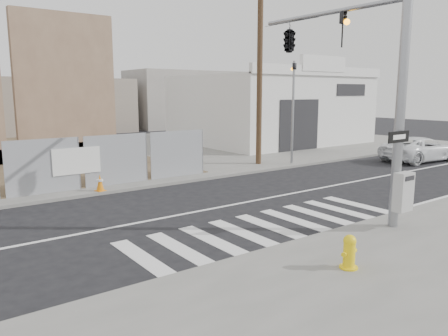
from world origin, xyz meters
TOP-DOWN VIEW (x-y plane):
  - ground at (0.00, 0.00)m, footprint 100.00×100.00m
  - sidewalk_far at (0.00, 14.00)m, footprint 50.00×20.00m
  - signal_pole at (2.49, -2.05)m, footprint 0.96×5.87m
  - far_signal_pole at (8.00, 4.60)m, footprint 0.16×0.20m
  - concrete_wall_right at (-0.50, 14.08)m, footprint 5.50×1.30m
  - auto_shop at (14.00, 12.97)m, footprint 12.00×10.20m
  - utility_pole_right at (6.50, 5.50)m, footprint 1.60×0.28m
  - fire_hydrant at (-0.88, -5.95)m, footprint 0.50×0.50m
  - suv at (14.81, 1.46)m, footprint 5.01×2.67m
  - traffic_cone_d at (-2.41, 4.22)m, footprint 0.40×0.40m

SIDE VIEW (x-z plane):
  - ground at x=0.00m, z-range 0.00..0.00m
  - sidewalk_far at x=0.00m, z-range 0.00..0.12m
  - traffic_cone_d at x=-2.41m, z-range 0.11..0.74m
  - fire_hydrant at x=-0.88m, z-range 0.12..0.84m
  - suv at x=14.81m, z-range 0.00..1.34m
  - auto_shop at x=14.00m, z-range -0.44..5.51m
  - concrete_wall_right at x=-0.50m, z-range -0.62..7.38m
  - far_signal_pole at x=8.00m, z-range 0.68..6.28m
  - signal_pole at x=2.49m, z-range 1.28..8.28m
  - utility_pole_right at x=6.50m, z-range 0.20..10.20m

